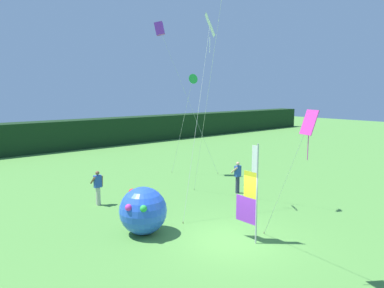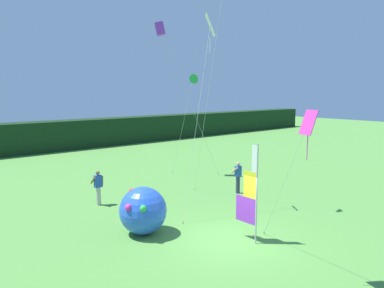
# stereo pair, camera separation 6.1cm
# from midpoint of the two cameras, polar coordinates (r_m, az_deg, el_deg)

# --- Properties ---
(ground_plane) EXTENTS (120.00, 120.00, 0.00)m
(ground_plane) POSITION_cam_midpoint_polar(r_m,az_deg,el_deg) (14.58, 6.25, -14.51)
(ground_plane) COLOR #518E3D
(distant_treeline) EXTENTS (80.00, 2.40, 2.79)m
(distant_treeline) POSITION_cam_midpoint_polar(r_m,az_deg,el_deg) (36.42, -24.31, 0.86)
(distant_treeline) COLOR black
(distant_treeline) RESTS_ON ground
(banner_flag) EXTENTS (0.06, 1.03, 3.75)m
(banner_flag) POSITION_cam_midpoint_polar(r_m,az_deg,el_deg) (13.94, 9.17, -7.81)
(banner_flag) COLOR #B7B7BC
(banner_flag) RESTS_ON ground
(person_near_banner) EXTENTS (0.55, 0.48, 1.73)m
(person_near_banner) POSITION_cam_midpoint_polar(r_m,az_deg,el_deg) (18.82, -14.26, -6.46)
(person_near_banner) COLOR #B7B2A3
(person_near_banner) RESTS_ON ground
(person_mid_field) EXTENTS (0.55, 0.48, 1.76)m
(person_mid_field) POSITION_cam_midpoint_polar(r_m,az_deg,el_deg) (20.49, 7.23, -5.02)
(person_mid_field) COLOR #2D334C
(person_mid_field) RESTS_ON ground
(inflatable_balloon) EXTENTS (1.89, 1.89, 1.89)m
(inflatable_balloon) POSITION_cam_midpoint_polar(r_m,az_deg,el_deg) (14.85, -7.49, -10.20)
(inflatable_balloon) COLOR blue
(inflatable_balloon) RESTS_ON ground
(kite_magenta_diamond_0) EXTENTS (2.41, 3.44, 5.12)m
(kite_magenta_diamond_0) POSITION_cam_midpoint_polar(r_m,az_deg,el_deg) (10.89, 17.24, 1.70)
(kite_magenta_diamond_0) COLOR brown
(kite_magenta_diamond_0) RESTS_ON ground
(kite_green_delta_1) EXTENTS (0.74, 1.98, 6.69)m
(kite_green_delta_1) POSITION_cam_midpoint_polar(r_m,az_deg,el_deg) (23.86, 0.20, 9.93)
(kite_green_delta_1) COLOR brown
(kite_green_delta_1) RESTS_ON ground
(kite_purple_box_2) EXTENTS (3.55, 2.70, 9.99)m
(kite_purple_box_2) POSITION_cam_midpoint_polar(r_m,az_deg,el_deg) (24.64, -4.86, 17.31)
(kite_purple_box_2) COLOR brown
(kite_purple_box_2) RESTS_ON ground
(kite_white_diamond_3) EXTENTS (2.79, 1.37, 9.09)m
(kite_white_diamond_3) POSITION_cam_midpoint_polar(r_m,az_deg,el_deg) (17.44, 2.77, 16.82)
(kite_white_diamond_3) COLOR brown
(kite_white_diamond_3) RESTS_ON ground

